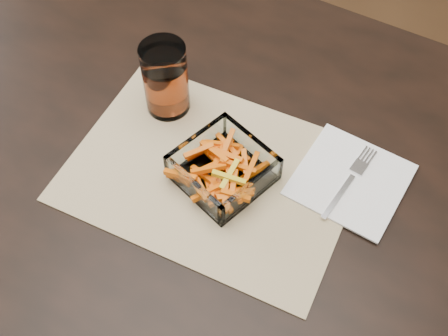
{
  "coord_description": "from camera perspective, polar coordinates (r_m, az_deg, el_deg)",
  "views": [
    {
      "loc": [
        0.43,
        -0.46,
        1.51
      ],
      "look_at": [
        0.18,
        -0.03,
        0.78
      ],
      "focal_mm": 45.0,
      "sensor_mm": 36.0,
      "label": 1
    }
  ],
  "objects": [
    {
      "name": "napkin",
      "position": [
        0.92,
        12.72,
        -1.17
      ],
      "size": [
        0.17,
        0.17,
        0.0
      ],
      "primitive_type": "cube",
      "rotation": [
        0.0,
        0.0,
        -0.04
      ],
      "color": "white",
      "rests_on": "placemat"
    },
    {
      "name": "dining_table",
      "position": [
        1.05,
        -7.81,
        1.63
      ],
      "size": [
        1.6,
        0.9,
        0.75
      ],
      "color": "black",
      "rests_on": "ground"
    },
    {
      "name": "tumbler",
      "position": [
        0.96,
        -5.95,
        8.81
      ],
      "size": [
        0.08,
        0.08,
        0.13
      ],
      "color": "white",
      "rests_on": "placemat"
    },
    {
      "name": "fork",
      "position": [
        0.92,
        12.7,
        -1.15
      ],
      "size": [
        0.03,
        0.16,
        0.0
      ],
      "rotation": [
        0.0,
        0.0,
        -0.1
      ],
      "color": "silver",
      "rests_on": "napkin"
    },
    {
      "name": "placemat",
      "position": [
        0.91,
        -1.28,
        -0.46
      ],
      "size": [
        0.47,
        0.36,
        0.0
      ],
      "primitive_type": "cube",
      "rotation": [
        0.0,
        0.0,
        0.07
      ],
      "color": "tan",
      "rests_on": "dining_table"
    },
    {
      "name": "glass_bowl",
      "position": [
        0.89,
        -0.08,
        -0.13
      ],
      "size": [
        0.17,
        0.17,
        0.05
      ],
      "rotation": [
        0.0,
        0.0,
        -0.3
      ],
      "color": "white",
      "rests_on": "placemat"
    }
  ]
}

